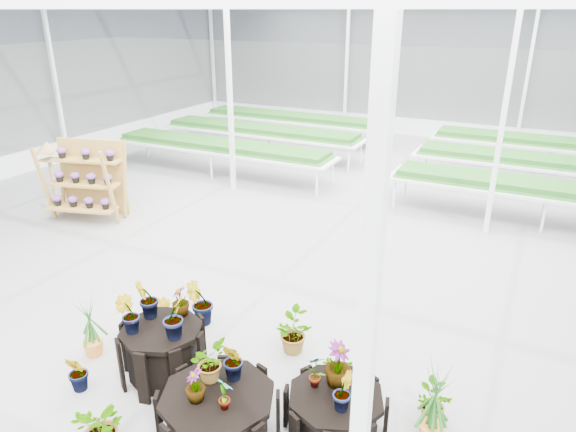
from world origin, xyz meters
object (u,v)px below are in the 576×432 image
at_px(plinth_tall, 163,352).
at_px(bird_table, 52,174).
at_px(shelf_rack, 85,182).
at_px(plinth_low, 335,413).
at_px(plinth_mid, 219,419).

xyz_separation_m(plinth_tall, bird_table, (-6.06, 3.60, 0.40)).
distance_m(shelf_rack, bird_table, 1.31).
relative_size(plinth_tall, plinth_low, 0.96).
relative_size(plinth_mid, plinth_low, 1.15).
distance_m(plinth_low, shelf_rack, 7.73).
bearing_deg(plinth_tall, bird_table, 149.32).
bearing_deg(plinth_low, shelf_rack, 154.89).
bearing_deg(shelf_rack, plinth_low, -40.99).
xyz_separation_m(plinth_mid, shelf_rack, (-5.97, 3.97, 0.51)).
distance_m(plinth_mid, plinth_low, 1.22).
xyz_separation_m(plinth_tall, plinth_low, (2.20, 0.10, -0.11)).
relative_size(plinth_mid, bird_table, 0.81).
distance_m(plinth_tall, bird_table, 7.06).
bearing_deg(plinth_mid, shelf_rack, 146.41).
relative_size(plinth_tall, plinth_mid, 0.83).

